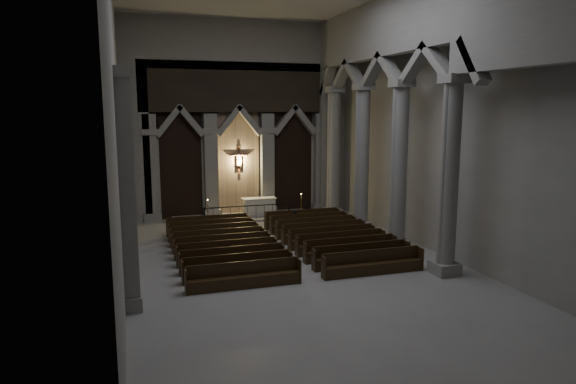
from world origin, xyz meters
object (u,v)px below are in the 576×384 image
at_px(candle_stand_right, 301,212).
at_px(pews, 279,244).
at_px(altar_rail, 248,211).
at_px(worshipper, 296,221).
at_px(altar, 259,206).
at_px(candle_stand_left, 208,218).

distance_m(candle_stand_right, pews, 7.14).
distance_m(altar_rail, worshipper, 3.67).
bearing_deg(altar, worshipper, -76.84).
xyz_separation_m(altar, pews, (-1.00, -7.80, -0.37)).
height_order(altar, worshipper, altar).
bearing_deg(candle_stand_right, pews, -117.44).
bearing_deg(altar, candle_stand_left, -158.10).
xyz_separation_m(altar_rail, pews, (0.00, -6.61, -0.37)).
bearing_deg(altar, candle_stand_right, -32.51).
height_order(altar_rail, worshipper, worshipper).
relative_size(altar, pews, 0.22).
bearing_deg(altar_rail, altar, 49.86).
distance_m(altar_rail, candle_stand_right, 3.31).
height_order(altar_rail, candle_stand_right, candle_stand_right).
distance_m(altar, altar_rail, 1.56).
distance_m(candle_stand_left, worshipper, 5.27).
bearing_deg(altar_rail, candle_stand_left, -175.80).
bearing_deg(candle_stand_right, candle_stand_left, 179.06).
bearing_deg(altar_rail, candle_stand_right, -4.68).
relative_size(candle_stand_left, worshipper, 1.28).
xyz_separation_m(altar, altar_rail, (-1.00, -1.19, -0.00)).
distance_m(altar, candle_stand_left, 3.67).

